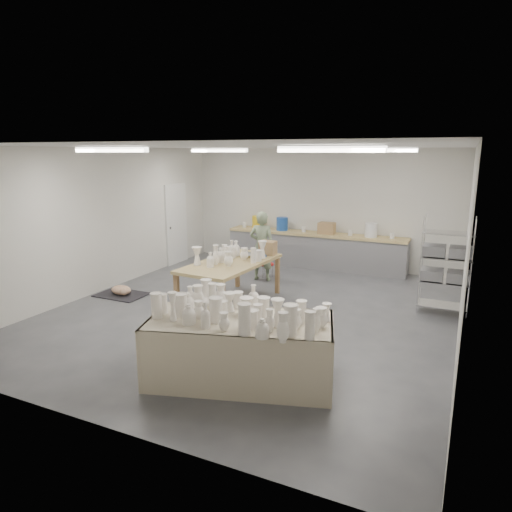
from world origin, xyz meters
The scene contains 9 objects.
room centered at (-0.11, 0.08, 2.06)m, with size 8.00×8.02×3.00m.
back_counter centered at (-0.01, 3.68, 0.49)m, with size 4.60×0.60×1.24m.
wire_shelf centered at (3.20, 1.40, 0.92)m, with size 0.88×0.48×1.80m.
drying_table centered at (0.96, -2.43, 0.46)m, with size 2.57×1.77×1.20m.
work_table centered at (-0.56, 0.33, 0.86)m, with size 1.28×2.31×1.22m.
rug centered at (-2.90, -0.27, 0.01)m, with size 1.00×0.70×0.02m, color black.
cat centered at (-2.88, -0.28, 0.12)m, with size 0.53×0.46×0.19m.
potter centered at (-0.74, 2.04, 0.80)m, with size 0.58×0.38×1.60m, color gray.
red_stool centered at (-0.74, 2.31, 0.29)m, with size 0.43×0.43×0.33m.
Camera 1 is at (3.46, -7.29, 2.91)m, focal length 32.00 mm.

